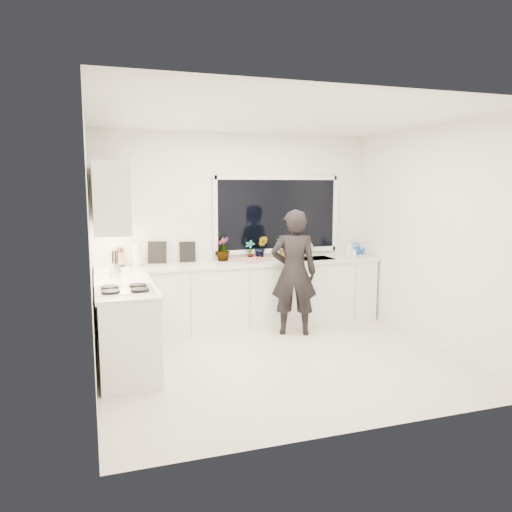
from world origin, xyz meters
name	(u,v)px	position (x,y,z in m)	size (l,w,h in m)	color
floor	(281,361)	(0.00, 0.00, -0.01)	(4.00, 3.50, 0.02)	beige
wall_back	(237,229)	(0.00, 1.76, 1.35)	(4.00, 0.02, 2.70)	white
wall_left	(89,250)	(-2.01, 0.00, 1.35)	(0.02, 3.50, 2.70)	white
wall_right	(434,236)	(2.01, 0.00, 1.35)	(0.02, 3.50, 2.70)	white
ceiling	(282,115)	(0.00, 0.00, 2.71)	(4.00, 3.50, 0.02)	white
window	(277,214)	(0.60, 1.73, 1.55)	(1.80, 0.02, 1.00)	black
base_cabinets_back	(243,296)	(0.00, 1.45, 0.44)	(3.92, 0.58, 0.88)	white
base_cabinets_left	(126,327)	(-1.67, 0.35, 0.44)	(0.58, 1.60, 0.88)	white
countertop_back	(244,263)	(0.00, 1.44, 0.90)	(3.94, 0.62, 0.04)	silver
countertop_left	(125,286)	(-1.67, 0.35, 0.90)	(0.62, 1.60, 0.04)	silver
upper_cabinets	(108,196)	(-1.79, 0.70, 1.85)	(0.34, 2.10, 0.70)	white
sink	(312,262)	(1.05, 1.45, 0.87)	(0.58, 0.42, 0.14)	silver
faucet	(307,249)	(1.05, 1.65, 1.03)	(0.03, 0.03, 0.22)	silver
stovetop	(125,289)	(-1.69, 0.00, 0.94)	(0.56, 0.48, 0.03)	black
person	(294,273)	(0.53, 0.90, 0.83)	(0.61, 0.40, 1.66)	black
pizza_tray	(251,261)	(0.10, 1.42, 0.94)	(0.48, 0.36, 0.03)	silver
pizza	(251,259)	(0.10, 1.42, 0.95)	(0.44, 0.32, 0.01)	#C13F19
watering_can	(356,250)	(1.85, 1.61, 0.98)	(0.14, 0.14, 0.13)	blue
paper_towel_roll	(137,256)	(-1.43, 1.55, 1.05)	(0.11, 0.11, 0.26)	silver
knife_block	(120,258)	(-1.65, 1.59, 1.03)	(0.13, 0.10, 0.22)	#9A7948
utensil_crock	(115,270)	(-1.74, 0.80, 1.00)	(0.13, 0.13, 0.16)	#BCBCC1
picture_frame_large	(188,252)	(-0.73, 1.69, 1.06)	(0.22, 0.02, 0.28)	black
picture_frame_small	(157,252)	(-1.15, 1.69, 1.07)	(0.25, 0.02, 0.30)	black
herb_plants	(258,249)	(0.27, 1.61, 1.07)	(1.18, 0.25, 0.34)	#26662D
soap_bottles	(350,250)	(1.58, 1.30, 1.04)	(0.18, 0.13, 0.27)	#D8BF66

